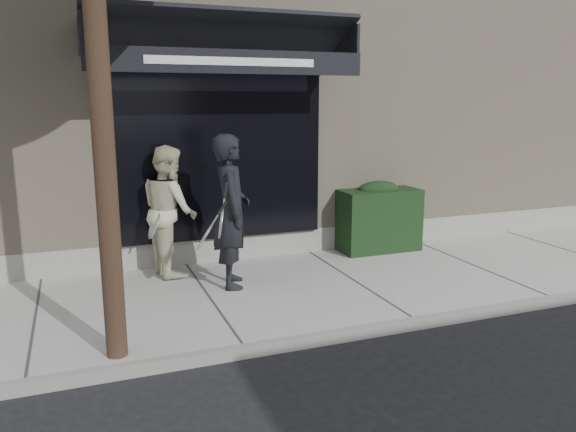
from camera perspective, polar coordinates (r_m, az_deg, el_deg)
name	(u,v)px	position (r m, az deg, el deg)	size (l,w,h in m)	color
ground	(351,287)	(7.86, 6.47, -7.18)	(80.00, 80.00, 0.00)	black
sidewalk	(352,283)	(7.84, 6.48, -6.77)	(20.00, 3.00, 0.12)	#A4A39E
curb	(415,323)	(6.59, 12.76, -10.57)	(20.00, 0.10, 0.14)	gray
building_facade	(245,90)	(12.05, -4.37, 12.65)	(14.30, 8.04, 5.64)	tan
hedge	(377,217)	(9.26, 9.08, -0.13)	(1.30, 0.70, 1.14)	black
pedestrian_front	(231,212)	(7.30, -5.80, 0.45)	(0.89, 1.00, 2.00)	black
pedestrian_back	(170,210)	(7.99, -11.93, 0.58)	(0.81, 0.97, 1.81)	beige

